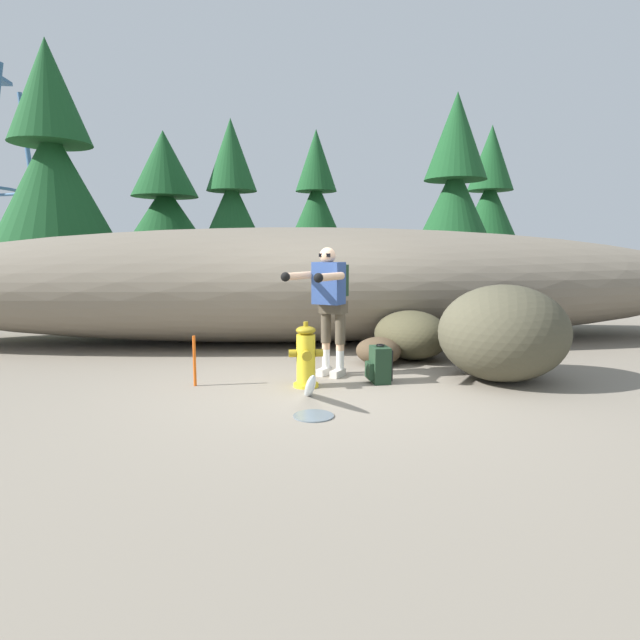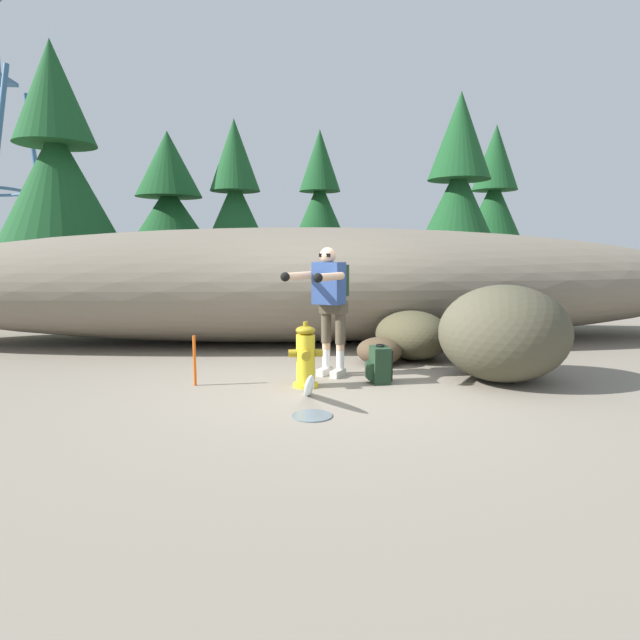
{
  "view_description": "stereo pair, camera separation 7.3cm",
  "coord_description": "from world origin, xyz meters",
  "px_view_note": "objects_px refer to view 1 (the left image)",
  "views": [
    {
      "loc": [
        -0.68,
        -6.02,
        1.59
      ],
      "look_at": [
        -0.11,
        0.31,
        0.75
      ],
      "focal_mm": 29.51,
      "sensor_mm": 36.0,
      "label": 1
    },
    {
      "loc": [
        -0.61,
        -6.03,
        1.59
      ],
      "look_at": [
        -0.11,
        0.31,
        0.75
      ],
      "focal_mm": 29.51,
      "sensor_mm": 36.0,
      "label": 2
    }
  ],
  "objects_px": {
    "boulder_small": "(378,351)",
    "boulder_large": "(503,333)",
    "utility_worker": "(329,295)",
    "fire_hydrant": "(306,357)",
    "boulder_mid": "(411,335)",
    "boulder_outlier": "(488,342)",
    "survey_stake": "(194,361)",
    "spare_backpack": "(379,365)"
  },
  "relations": [
    {
      "from": "fire_hydrant",
      "to": "boulder_mid",
      "type": "bearing_deg",
      "value": 41.78
    },
    {
      "from": "boulder_large",
      "to": "spare_backpack",
      "type": "bearing_deg",
      "value": 179.07
    },
    {
      "from": "boulder_small",
      "to": "survey_stake",
      "type": "bearing_deg",
      "value": -157.88
    },
    {
      "from": "boulder_outlier",
      "to": "spare_backpack",
      "type": "bearing_deg",
      "value": -149.35
    },
    {
      "from": "fire_hydrant",
      "to": "survey_stake",
      "type": "height_order",
      "value": "fire_hydrant"
    },
    {
      "from": "fire_hydrant",
      "to": "boulder_outlier",
      "type": "xyz_separation_m",
      "value": [
        2.72,
        1.2,
        -0.07
      ]
    },
    {
      "from": "boulder_small",
      "to": "survey_stake",
      "type": "distance_m",
      "value": 2.59
    },
    {
      "from": "boulder_mid",
      "to": "spare_backpack",
      "type": "bearing_deg",
      "value": -119.05
    },
    {
      "from": "utility_worker",
      "to": "boulder_mid",
      "type": "relative_size",
      "value": 1.32
    },
    {
      "from": "boulder_outlier",
      "to": "boulder_small",
      "type": "bearing_deg",
      "value": -177.71
    },
    {
      "from": "boulder_small",
      "to": "boulder_large",
      "type": "bearing_deg",
      "value": -37.85
    },
    {
      "from": "fire_hydrant",
      "to": "boulder_small",
      "type": "relative_size",
      "value": 1.18
    },
    {
      "from": "spare_backpack",
      "to": "boulder_large",
      "type": "relative_size",
      "value": 0.3
    },
    {
      "from": "fire_hydrant",
      "to": "spare_backpack",
      "type": "distance_m",
      "value": 0.92
    },
    {
      "from": "fire_hydrant",
      "to": "survey_stake",
      "type": "distance_m",
      "value": 1.32
    },
    {
      "from": "boulder_outlier",
      "to": "survey_stake",
      "type": "distance_m",
      "value": 4.15
    },
    {
      "from": "utility_worker",
      "to": "boulder_outlier",
      "type": "distance_m",
      "value": 2.61
    },
    {
      "from": "utility_worker",
      "to": "survey_stake",
      "type": "xyz_separation_m",
      "value": [
        -1.63,
        -0.32,
        -0.74
      ]
    },
    {
      "from": "boulder_large",
      "to": "boulder_small",
      "type": "xyz_separation_m",
      "value": [
        -1.33,
        1.04,
        -0.4
      ]
    },
    {
      "from": "spare_backpack",
      "to": "survey_stake",
      "type": "bearing_deg",
      "value": -5.54
    },
    {
      "from": "fire_hydrant",
      "to": "boulder_small",
      "type": "xyz_separation_m",
      "value": [
        1.09,
        1.13,
        -0.16
      ]
    },
    {
      "from": "fire_hydrant",
      "to": "spare_backpack",
      "type": "xyz_separation_m",
      "value": [
        0.9,
        0.12,
        -0.14
      ]
    },
    {
      "from": "boulder_mid",
      "to": "fire_hydrant",
      "type": "bearing_deg",
      "value": -138.22
    },
    {
      "from": "boulder_mid",
      "to": "survey_stake",
      "type": "height_order",
      "value": "boulder_mid"
    },
    {
      "from": "utility_worker",
      "to": "boulder_outlier",
      "type": "height_order",
      "value": "utility_worker"
    },
    {
      "from": "boulder_large",
      "to": "boulder_outlier",
      "type": "relative_size",
      "value": 1.78
    },
    {
      "from": "survey_stake",
      "to": "spare_backpack",
      "type": "bearing_deg",
      "value": -0.9
    },
    {
      "from": "fire_hydrant",
      "to": "boulder_large",
      "type": "bearing_deg",
      "value": 2.26
    },
    {
      "from": "utility_worker",
      "to": "boulder_small",
      "type": "bearing_deg",
      "value": 165.32
    },
    {
      "from": "boulder_mid",
      "to": "boulder_small",
      "type": "height_order",
      "value": "boulder_mid"
    },
    {
      "from": "boulder_small",
      "to": "spare_backpack",
      "type": "bearing_deg",
      "value": -100.91
    },
    {
      "from": "spare_backpack",
      "to": "survey_stake",
      "type": "distance_m",
      "value": 2.21
    },
    {
      "from": "survey_stake",
      "to": "boulder_small",
      "type": "bearing_deg",
      "value": 22.12
    },
    {
      "from": "boulder_mid",
      "to": "boulder_small",
      "type": "bearing_deg",
      "value": -148.22
    },
    {
      "from": "boulder_small",
      "to": "boulder_mid",
      "type": "bearing_deg",
      "value": 31.78
    },
    {
      "from": "boulder_mid",
      "to": "survey_stake",
      "type": "distance_m",
      "value": 3.24
    },
    {
      "from": "boulder_mid",
      "to": "boulder_outlier",
      "type": "bearing_deg",
      "value": -14.87
    },
    {
      "from": "utility_worker",
      "to": "boulder_large",
      "type": "distance_m",
      "value": 2.18
    },
    {
      "from": "fire_hydrant",
      "to": "boulder_mid",
      "type": "relative_size",
      "value": 0.63
    },
    {
      "from": "spare_backpack",
      "to": "boulder_mid",
      "type": "bearing_deg",
      "value": -123.69
    },
    {
      "from": "utility_worker",
      "to": "fire_hydrant",
      "type": "bearing_deg",
      "value": 0.25
    },
    {
      "from": "boulder_small",
      "to": "survey_stake",
      "type": "relative_size",
      "value": 1.09
    }
  ]
}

